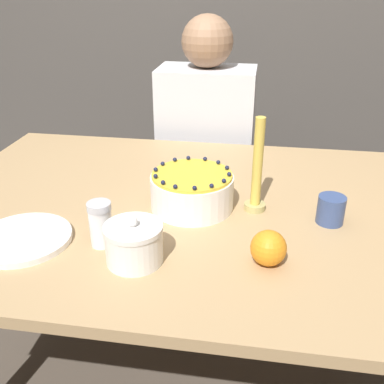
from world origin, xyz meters
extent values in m
cube|color=tan|center=(0.00, 0.00, 0.73)|extent=(1.48, 1.04, 0.03)
cylinder|color=tan|center=(-0.68, 0.46, 0.36)|extent=(0.07, 0.07, 0.72)
cylinder|color=tan|center=(0.68, 0.46, 0.36)|extent=(0.07, 0.07, 0.72)
cylinder|color=white|center=(0.03, -0.02, 0.80)|extent=(0.23, 0.23, 0.09)
cylinder|color=yellow|center=(0.03, -0.02, 0.85)|extent=(0.22, 0.22, 0.01)
sphere|color=#191E3D|center=(0.13, -0.02, 0.86)|extent=(0.01, 0.01, 0.01)
sphere|color=#191E3D|center=(0.12, 0.03, 0.86)|extent=(0.01, 0.01, 0.01)
sphere|color=#191E3D|center=(0.09, 0.06, 0.86)|extent=(0.01, 0.01, 0.01)
sphere|color=#191E3D|center=(0.05, 0.08, 0.86)|extent=(0.01, 0.01, 0.01)
sphere|color=#191E3D|center=(0.00, 0.08, 0.86)|extent=(0.01, 0.01, 0.01)
sphere|color=#191E3D|center=(-0.04, 0.06, 0.86)|extent=(0.01, 0.01, 0.01)
sphere|color=#191E3D|center=(-0.06, 0.03, 0.86)|extent=(0.01, 0.01, 0.01)
sphere|color=#191E3D|center=(-0.07, -0.02, 0.86)|extent=(0.01, 0.01, 0.01)
sphere|color=#191E3D|center=(-0.06, -0.06, 0.86)|extent=(0.01, 0.01, 0.01)
sphere|color=#191E3D|center=(-0.04, -0.09, 0.86)|extent=(0.01, 0.01, 0.01)
sphere|color=#191E3D|center=(0.00, -0.11, 0.86)|extent=(0.01, 0.01, 0.01)
sphere|color=#191E3D|center=(0.05, -0.11, 0.86)|extent=(0.01, 0.01, 0.01)
sphere|color=#191E3D|center=(0.09, -0.09, 0.86)|extent=(0.01, 0.01, 0.01)
sphere|color=#191E3D|center=(0.12, -0.06, 0.86)|extent=(0.01, 0.01, 0.01)
cylinder|color=white|center=(-0.06, -0.30, 0.79)|extent=(0.13, 0.13, 0.08)
cylinder|color=white|center=(-0.06, -0.30, 0.84)|extent=(0.13, 0.13, 0.01)
sphere|color=white|center=(-0.06, -0.30, 0.85)|extent=(0.02, 0.02, 0.02)
cylinder|color=white|center=(-0.16, -0.24, 0.80)|extent=(0.05, 0.05, 0.10)
cylinder|color=silver|center=(-0.16, -0.24, 0.85)|extent=(0.06, 0.06, 0.02)
cylinder|color=white|center=(-0.36, -0.26, 0.75)|extent=(0.24, 0.24, 0.01)
cylinder|color=white|center=(-0.36, -0.26, 0.76)|extent=(0.24, 0.24, 0.01)
cylinder|color=tan|center=(0.20, 0.00, 0.76)|extent=(0.06, 0.06, 0.02)
cylinder|color=gold|center=(0.20, 0.00, 0.89)|extent=(0.03, 0.03, 0.25)
cylinder|color=#384C7F|center=(0.40, -0.04, 0.79)|extent=(0.07, 0.07, 0.08)
sphere|color=orange|center=(0.24, -0.26, 0.79)|extent=(0.08, 0.08, 0.08)
cube|color=#473D33|center=(-0.03, 0.72, 0.23)|extent=(0.34, 0.34, 0.45)
cube|color=silver|center=(-0.03, 0.72, 0.72)|extent=(0.40, 0.24, 0.55)
sphere|color=#9E7556|center=(-0.03, 0.72, 1.10)|extent=(0.21, 0.21, 0.21)
camera|label=1|loc=(0.20, -1.12, 1.35)|focal=42.00mm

